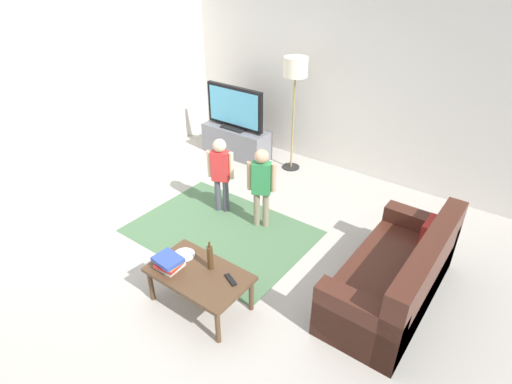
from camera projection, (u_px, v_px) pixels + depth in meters
The scene contains 15 objects.
ground at pixel (225, 261), 4.85m from camera, with size 7.80×7.80×0.00m, color #B2ADA3.
wall_back at pixel (352, 86), 6.23m from camera, with size 6.00×0.12×2.70m, color silver.
wall_left at pixel (54, 99), 5.70m from camera, with size 0.12×6.00×2.70m, color silver.
area_rug at pixel (221, 231), 5.35m from camera, with size 2.20×1.60×0.01m, color #4C724C.
tv_stand at pixel (236, 142), 7.18m from camera, with size 1.20×0.44×0.50m.
tv at pixel (235, 108), 6.85m from camera, with size 1.10×0.28×0.71m.
couch at pixel (399, 279), 4.18m from camera, with size 0.80×1.80×0.86m.
floor_lamp at pixel (295, 73), 6.09m from camera, with size 0.36×0.36×1.78m.
child_near_tv at pixel (221, 169), 5.45m from camera, with size 0.33×0.21×1.06m.
child_center at pixel (261, 182), 5.14m from camera, with size 0.33×0.22×1.09m.
coffee_table at pixel (199, 276), 4.09m from camera, with size 1.00×0.60×0.42m.
book_stack at pixel (169, 262), 4.09m from camera, with size 0.28×0.25×0.13m.
bottle at pixel (210, 257), 4.05m from camera, with size 0.06×0.06×0.32m.
tv_remote at pixel (231, 280), 3.97m from camera, with size 0.17×0.05×0.02m, color black.
plate at pixel (184, 255), 4.28m from camera, with size 0.22×0.22×0.02m.
Camera 1 is at (2.53, -2.80, 3.18)m, focal length 29.32 mm.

